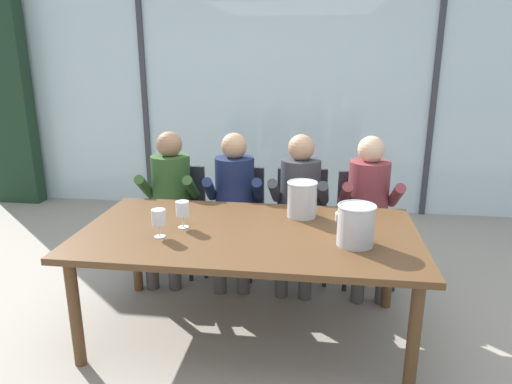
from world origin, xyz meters
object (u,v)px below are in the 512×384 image
object	(u,v)px
ice_bucket_primary	(356,224)
wine_glass_near_bucket	(183,210)
chair_near_curtain	(178,210)
person_olive_shirt	(170,195)
person_navy_polo	(234,197)
ice_bucket_secondary	(302,199)
wine_glass_by_left_taster	(159,218)
chair_right_of_center	(364,218)
chair_center	(302,214)
dining_table	(249,240)
person_charcoal_jacket	(299,200)
person_maroon_top	(369,203)
tasting_bowl	(345,217)
chair_left_of_center	(237,211)

from	to	relation	value
ice_bucket_primary	wine_glass_near_bucket	bearing A→B (deg)	172.81
chair_near_curtain	person_olive_shirt	bearing A→B (deg)	-98.34
person_navy_polo	ice_bucket_secondary	xyz separation A→B (m)	(0.56, -0.52, 0.17)
person_navy_polo	wine_glass_by_left_taster	distance (m)	1.06
chair_right_of_center	ice_bucket_secondary	size ratio (longest dim) A/B	3.59
wine_glass_by_left_taster	chair_center	bearing A→B (deg)	55.11
dining_table	chair_center	bearing A→B (deg)	73.30
person_navy_polo	person_olive_shirt	bearing A→B (deg)	174.43
person_charcoal_jacket	person_maroon_top	xyz separation A→B (m)	(0.54, -0.00, 0.00)
chair_center	person_navy_polo	distance (m)	0.59
ice_bucket_primary	ice_bucket_secondary	xyz separation A→B (m)	(-0.33, 0.45, 0.00)
person_olive_shirt	person_charcoal_jacket	bearing A→B (deg)	-4.20
ice_bucket_secondary	wine_glass_by_left_taster	world-z (taller)	ice_bucket_secondary
person_olive_shirt	wine_glass_by_left_taster	distance (m)	1.06
chair_near_curtain	person_olive_shirt	world-z (taller)	person_olive_shirt
person_maroon_top	ice_bucket_primary	world-z (taller)	person_maroon_top
person_maroon_top	wine_glass_near_bucket	distance (m)	1.51
chair_near_curtain	person_charcoal_jacket	xyz separation A→B (m)	(1.04, -0.13, 0.17)
chair_right_of_center	ice_bucket_primary	xyz separation A→B (m)	(-0.17, -1.11, 0.34)
chair_right_of_center	person_olive_shirt	size ratio (longest dim) A/B	0.73
person_charcoal_jacket	chair_center	bearing A→B (deg)	85.93
chair_center	tasting_bowl	distance (m)	0.82
dining_table	person_maroon_top	distance (m)	1.18
dining_table	chair_right_of_center	xyz separation A→B (m)	(0.81, 0.97, -0.16)
dining_table	chair_near_curtain	size ratio (longest dim) A/B	2.41
dining_table	wine_glass_by_left_taster	world-z (taller)	wine_glass_by_left_taster
ice_bucket_primary	wine_glass_near_bucket	distance (m)	1.07
ice_bucket_primary	ice_bucket_secondary	distance (m)	0.56
dining_table	person_charcoal_jacket	distance (m)	0.88
chair_near_curtain	tasting_bowl	distance (m)	1.55
chair_center	person_olive_shirt	size ratio (longest dim) A/B	0.73
person_charcoal_jacket	wine_glass_by_left_taster	distance (m)	1.30
wine_glass_by_left_taster	person_olive_shirt	bearing A→B (deg)	104.79
person_navy_polo	ice_bucket_primary	distance (m)	1.33
chair_center	person_charcoal_jacket	distance (m)	0.23
wine_glass_by_left_taster	ice_bucket_secondary	bearing A→B (deg)	30.45
person_navy_polo	person_maroon_top	world-z (taller)	same
person_olive_shirt	person_navy_polo	xyz separation A→B (m)	(0.54, 0.00, 0.00)
person_navy_polo	ice_bucket_secondary	bearing A→B (deg)	-48.38
person_maroon_top	tasting_bowl	size ratio (longest dim) A/B	9.62
person_olive_shirt	person_charcoal_jacket	size ratio (longest dim) A/B	1.00
chair_left_of_center	chair_center	world-z (taller)	same
chair_right_of_center	person_charcoal_jacket	size ratio (longest dim) A/B	0.73
wine_glass_by_left_taster	tasting_bowl	bearing A→B (deg)	21.66
chair_right_of_center	person_charcoal_jacket	bearing A→B (deg)	-172.95
dining_table	person_charcoal_jacket	size ratio (longest dim) A/B	1.77
chair_center	tasting_bowl	xyz separation A→B (m)	(0.31, -0.72, 0.25)
ice_bucket_primary	person_navy_polo	bearing A→B (deg)	132.42
dining_table	chair_center	size ratio (longest dim) A/B	2.41
chair_left_of_center	person_olive_shirt	distance (m)	0.58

